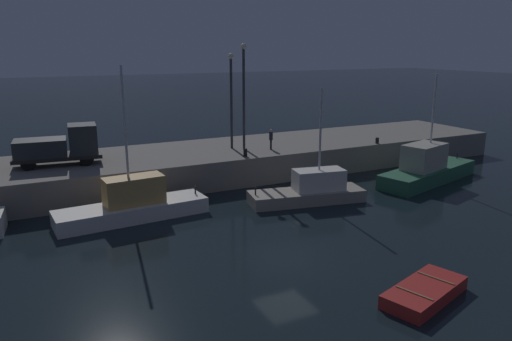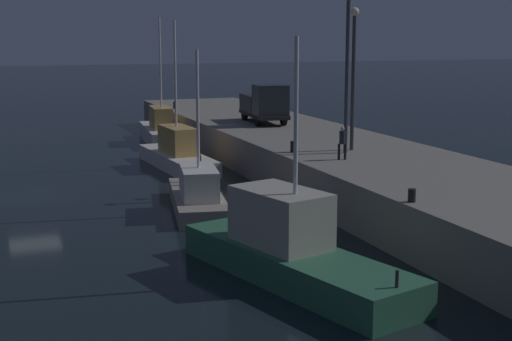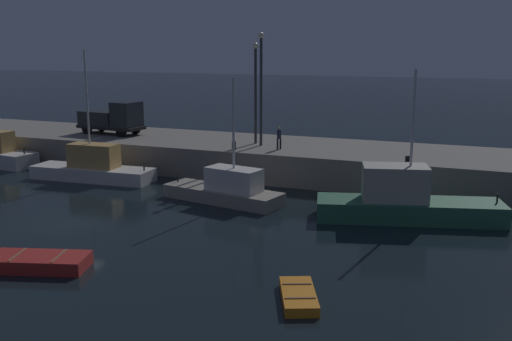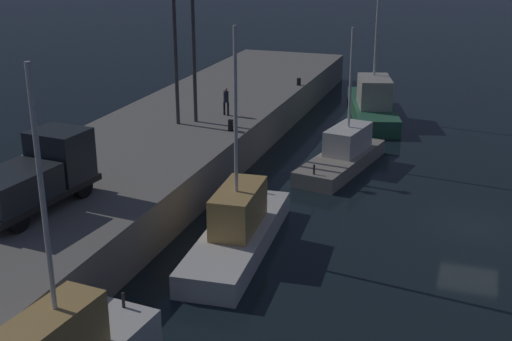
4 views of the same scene
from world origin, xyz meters
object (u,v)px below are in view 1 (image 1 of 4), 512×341
(lamp_post_west, at_px, (231,93))
(bollard_central, at_px, (377,141))
(dockworker, at_px, (271,138))
(bollard_west, at_px, (245,152))
(fishing_boat_white, at_px, (427,169))
(fishing_trawler_green, at_px, (133,205))
(utility_truck, at_px, (61,146))
(lamp_post_east, at_px, (244,89))
(fishing_boat_blue, at_px, (311,190))
(dinghy_red_small, at_px, (425,292))

(lamp_post_west, bearing_deg, bollard_central, -17.64)
(dockworker, relative_size, bollard_west, 2.78)
(fishing_boat_white, bearing_deg, fishing_trawler_green, 175.38)
(fishing_trawler_green, xyz_separation_m, utility_truck, (-3.09, 6.85, 2.51))
(dockworker, bearing_deg, lamp_post_east, 148.19)
(fishing_boat_white, xyz_separation_m, utility_truck, (-24.43, 8.58, 2.36))
(fishing_boat_white, height_order, fishing_trawler_green, fishing_trawler_green)
(fishing_trawler_green, relative_size, dockworker, 5.57)
(lamp_post_west, height_order, dockworker, lamp_post_west)
(fishing_boat_white, distance_m, bollard_central, 5.17)
(fishing_boat_blue, relative_size, bollard_west, 13.54)
(dockworker, bearing_deg, lamp_post_west, 143.62)
(fishing_trawler_green, height_order, lamp_post_east, lamp_post_east)
(dinghy_red_small, distance_m, lamp_post_east, 21.76)
(fishing_boat_blue, xyz_separation_m, fishing_boat_white, (10.31, 0.20, 0.24))
(lamp_post_east, relative_size, utility_truck, 1.38)
(dinghy_red_small, height_order, lamp_post_east, lamp_post_east)
(lamp_post_east, distance_m, bollard_west, 5.09)
(fishing_boat_blue, bearing_deg, fishing_boat_white, 1.09)
(fishing_boat_blue, xyz_separation_m, bollard_central, (9.71, 5.16, 1.56))
(fishing_trawler_green, distance_m, dockworker, 13.02)
(lamp_post_west, distance_m, utility_truck, 12.78)
(fishing_boat_white, distance_m, dockworker, 11.84)
(fishing_trawler_green, distance_m, dinghy_red_small, 16.78)
(lamp_post_east, relative_size, dockworker, 5.00)
(lamp_post_west, height_order, bollard_central, lamp_post_west)
(dockworker, bearing_deg, dinghy_red_small, -100.17)
(fishing_boat_white, height_order, utility_truck, fishing_boat_white)
(fishing_trawler_green, xyz_separation_m, bollard_central, (20.74, 3.24, 1.47))
(fishing_boat_white, height_order, dockworker, fishing_boat_white)
(bollard_west, height_order, bollard_central, bollard_west)
(bollard_west, bearing_deg, lamp_post_east, 66.83)
(fishing_trawler_green, height_order, dockworker, fishing_trawler_green)
(dinghy_red_small, relative_size, lamp_post_east, 0.55)
(fishing_trawler_green, bearing_deg, dinghy_red_small, -60.32)
(utility_truck, height_order, dockworker, utility_truck)
(utility_truck, distance_m, dockworker, 15.02)
(fishing_boat_blue, relative_size, lamp_post_west, 1.07)
(lamp_post_east, xyz_separation_m, utility_truck, (-13.14, 0.72, -3.36))
(fishing_boat_blue, distance_m, lamp_post_west, 10.55)
(fishing_boat_blue, height_order, lamp_post_west, lamp_post_west)
(lamp_post_east, height_order, utility_truck, lamp_post_east)
(fishing_boat_white, relative_size, dinghy_red_small, 2.29)
(utility_truck, bearing_deg, dinghy_red_small, -62.00)
(bollard_west, bearing_deg, fishing_trawler_green, -157.65)
(fishing_trawler_green, xyz_separation_m, dinghy_red_small, (8.30, -14.57, -0.58))
(fishing_boat_blue, height_order, lamp_post_east, lamp_post_east)
(dinghy_red_small, xyz_separation_m, utility_truck, (-11.39, 21.43, 3.09))
(fishing_trawler_green, bearing_deg, utility_truck, 114.25)
(dockworker, xyz_separation_m, bollard_west, (-2.81, -1.33, -0.62))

